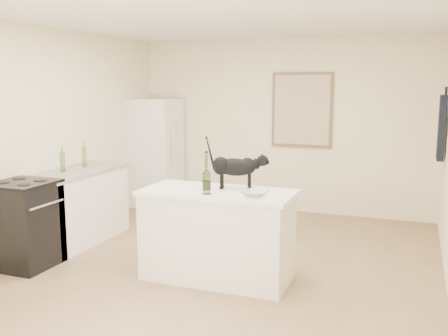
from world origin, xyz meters
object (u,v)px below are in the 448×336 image
stove (25,225)px  black_cat (235,169)px  fridge (156,153)px  glass_bowl (255,194)px  wine_bottle (207,175)px

stove → black_cat: 2.33m
stove → black_cat: bearing=14.5°
fridge → glass_bowl: bearing=-47.5°
stove → glass_bowl: 2.54m
fridge → wine_bottle: (2.01, -2.73, 0.23)m
fridge → glass_bowl: fridge is taller
black_cat → wine_bottle: size_ratio=1.54×
fridge → black_cat: size_ratio=3.07×
stove → black_cat: black_cat is taller
wine_bottle → glass_bowl: (0.47, 0.03, -0.15)m
stove → black_cat: size_ratio=1.63×
black_cat → wine_bottle: black_cat is taller
wine_bottle → glass_bowl: size_ratio=1.51×
wine_bottle → black_cat: bearing=64.4°
stove → wine_bottle: bearing=6.3°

